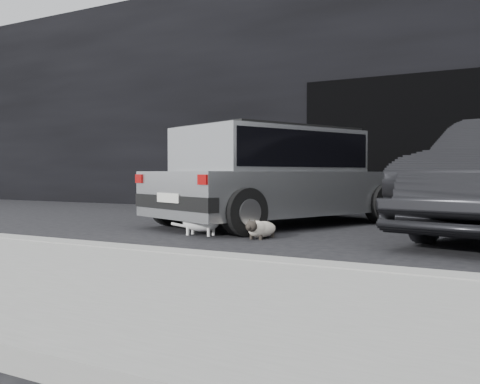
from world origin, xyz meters
The scene contains 8 objects.
ground centered at (0.00, 0.00, 0.00)m, with size 80.00×80.00×0.00m, color black.
building_facade centered at (1.00, 6.00, 2.50)m, with size 34.00×4.00×5.00m, color black.
garage_opening centered at (1.00, 3.99, 1.30)m, with size 4.00×0.10×2.60m, color black.
curb centered at (1.00, -2.60, 0.06)m, with size 18.00×0.25×0.12m, color gray.
sidewalk centered at (1.00, -3.80, 0.06)m, with size 18.00×2.20×0.11m, color gray.
silver_hatchback centered at (-0.28, 0.92, 0.78)m, with size 3.06×4.24×1.43m.
cat_siamese centered at (0.28, -0.68, 0.11)m, with size 0.27×0.73×0.25m.
cat_white centered at (-0.47, -0.74, 0.17)m, with size 0.74×0.28×0.34m.
Camera 1 is at (3.08, -6.22, 0.76)m, focal length 40.00 mm.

